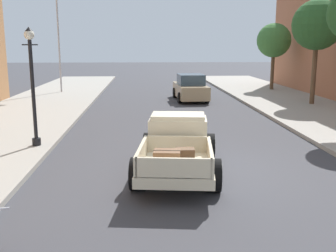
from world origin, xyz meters
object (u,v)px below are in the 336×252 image
flagpole (60,10)px  street_tree_third (274,41)px  hotrod_truck_cream (178,144)px  car_background_tan (190,88)px  street_lamp_near (32,78)px  street_tree_second (317,25)px

flagpole → street_tree_third: (15.31, 0.70, -2.03)m
hotrod_truck_cream → street_tree_third: 20.84m
car_background_tan → street_lamp_near: street_lamp_near is taller
hotrod_truck_cream → street_tree_second: street_tree_second is taller
car_background_tan → street_tree_third: size_ratio=0.90×
flagpole → street_tree_second: size_ratio=1.59×
flagpole → street_tree_third: 15.46m
street_lamp_near → street_tree_second: 15.93m
car_background_tan → street_tree_third: bearing=34.3°
hotrod_truck_cream → flagpole: (-6.59, 17.99, 5.02)m
street_tree_second → street_tree_third: street_tree_second is taller
street_lamp_near → flagpole: bearing=97.6°
hotrod_truck_cream → street_tree_third: street_tree_third is taller
hotrod_truck_cream → flagpole: bearing=110.1°
hotrod_truck_cream → street_tree_third: size_ratio=1.04×
hotrod_truck_cream → car_background_tan: (2.00, 14.10, 0.01)m
hotrod_truck_cream → street_lamp_near: size_ratio=1.32×
street_tree_second → street_tree_third: (0.08, 7.48, -0.75)m
hotrod_truck_cream → flagpole: size_ratio=0.55×
street_lamp_near → street_tree_third: street_tree_third is taller
hotrod_truck_cream → street_tree_second: bearing=52.4°
hotrod_truck_cream → car_background_tan: car_background_tan is taller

